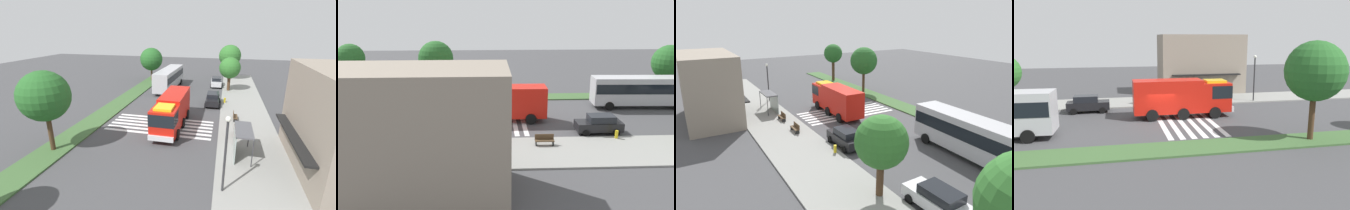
{
  "view_description": "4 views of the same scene",
  "coord_description": "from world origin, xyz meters",
  "views": [
    {
      "loc": [
        25.87,
        6.62,
        10.72
      ],
      "look_at": [
        -0.29,
        0.28,
        1.7
      ],
      "focal_mm": 25.14,
      "sensor_mm": 36.0,
      "label": 1
    },
    {
      "loc": [
        3.09,
        34.33,
        11.17
      ],
      "look_at": [
        1.59,
        1.71,
        1.79
      ],
      "focal_mm": 36.11,
      "sensor_mm": 36.0,
      "label": 2
    },
    {
      "loc": [
        -29.23,
        18.41,
        11.81
      ],
      "look_at": [
        1.8,
        0.4,
        1.11
      ],
      "focal_mm": 31.46,
      "sensor_mm": 36.0,
      "label": 3
    },
    {
      "loc": [
        -4.16,
        -28.65,
        7.42
      ],
      "look_at": [
        1.99,
        0.57,
        1.32
      ],
      "focal_mm": 34.82,
      "sensor_mm": 36.0,
      "label": 4
    }
  ],
  "objects": [
    {
      "name": "parked_car_west",
      "position": [
        -18.37,
        5.26,
        0.86
      ],
      "size": [
        4.6,
        2.21,
        1.66
      ],
      "rotation": [
        0.0,
        0.0,
        0.03
      ],
      "color": "silver",
      "rests_on": "ground_plane"
    },
    {
      "name": "fire_hydrant",
      "position": [
        -7.92,
        6.97,
        0.49
      ],
      "size": [
        0.28,
        0.28,
        0.7
      ],
      "primitive_type": "cylinder",
      "color": "gold",
      "rests_on": "sidewalk"
    },
    {
      "name": "crosswalk",
      "position": [
        2.1,
        0.0,
        0.01
      ],
      "size": [
        4.95,
        11.64,
        0.01
      ],
      "color": "silver",
      "rests_on": "ground_plane"
    },
    {
      "name": "sidewalk_tree_far_west",
      "position": [
        -24.69,
        7.47,
        4.99
      ],
      "size": [
        4.43,
        4.43,
        7.08
      ],
      "color": "#47301E",
      "rests_on": "sidewalk"
    },
    {
      "name": "fire_truck",
      "position": [
        2.38,
        1.33,
        2.04
      ],
      "size": [
        9.48,
        2.82,
        3.62
      ],
      "rotation": [
        0.0,
        0.0,
        -0.01
      ],
      "color": "red",
      "rests_on": "ground_plane"
    },
    {
      "name": "bus_stop_shelter",
      "position": [
        6.95,
        8.24,
        1.89
      ],
      "size": [
        3.5,
        1.4,
        2.46
      ],
      "color": "#4C4C51",
      "rests_on": "sidewalk"
    },
    {
      "name": "bench_west_of_shelter",
      "position": [
        -1.33,
        8.19,
        0.59
      ],
      "size": [
        1.6,
        0.5,
        0.9
      ],
      "color": "#4C3823",
      "rests_on": "sidewalk"
    },
    {
      "name": "bench_near_shelter",
      "position": [
        2.95,
        8.19,
        0.59
      ],
      "size": [
        1.6,
        0.5,
        0.9
      ],
      "color": "#4C3823",
      "rests_on": "sidewalk"
    },
    {
      "name": "sidewalk",
      "position": [
        0.0,
        9.47,
        0.07
      ],
      "size": [
        60.0,
        6.0,
        0.14
      ],
      "primitive_type": "cube",
      "color": "gray",
      "rests_on": "ground_plane"
    },
    {
      "name": "parked_car_mid",
      "position": [
        -6.87,
        5.26,
        0.89
      ],
      "size": [
        4.24,
        2.08,
        1.74
      ],
      "rotation": [
        0.0,
        0.0,
        0.01
      ],
      "color": "black",
      "rests_on": "ground_plane"
    },
    {
      "name": "street_lamp",
      "position": [
        12.09,
        7.07,
        3.38
      ],
      "size": [
        0.36,
        0.36,
        5.4
      ],
      "color": "#2D2D30",
      "rests_on": "sidewalk"
    },
    {
      "name": "transit_bus",
      "position": [
        -14.33,
        -2.91,
        2.13
      ],
      "size": [
        11.44,
        3.19,
        3.6
      ],
      "rotation": [
        0.0,
        0.0,
        3.1
      ],
      "color": "#B2B2B7",
      "rests_on": "ground_plane"
    },
    {
      "name": "median_tree_west",
      "position": [
        9.89,
        -7.97,
        5.14
      ],
      "size": [
        4.32,
        4.32,
        7.18
      ],
      "color": "#47301E",
      "rests_on": "median_strip"
    },
    {
      "name": "ground_plane",
      "position": [
        0.0,
        0.0,
        0.0
      ],
      "size": [
        120.0,
        120.0,
        0.0
      ],
      "primitive_type": "plane",
      "color": "#424244"
    },
    {
      "name": "sidewalk_tree_west",
      "position": [
        -15.21,
        7.47,
        4.03
      ],
      "size": [
        3.58,
        3.58,
        5.71
      ],
      "color": "#47301E",
      "rests_on": "sidewalk"
    },
    {
      "name": "median_tree_far_west",
      "position": [
        -19.99,
        -7.97,
        4.42
      ],
      "size": [
        4.53,
        4.53,
        6.56
      ],
      "color": "#513823",
      "rests_on": "median_strip"
    },
    {
      "name": "median_strip",
      "position": [
        0.0,
        -7.97,
        0.07
      ],
      "size": [
        60.0,
        3.0,
        0.14
      ],
      "primitive_type": "cube",
      "color": "#3D6033",
      "rests_on": "ground_plane"
    }
  ]
}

